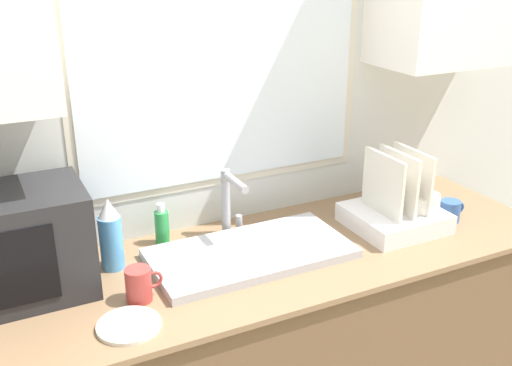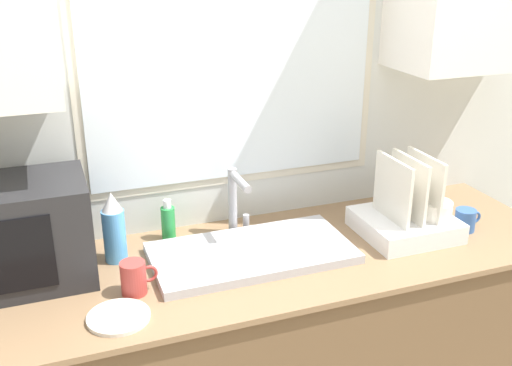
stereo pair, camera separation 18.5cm
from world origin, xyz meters
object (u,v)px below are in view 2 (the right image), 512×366
spray_bottle (114,228)px  soap_bottle (168,222)px  dish_rack (408,216)px  faucet (236,197)px  mug_near_sink (134,278)px  microwave (13,234)px

spray_bottle → soap_bottle: (0.20, 0.09, -0.05)m
dish_rack → soap_bottle: (-0.81, 0.26, -0.00)m
faucet → spray_bottle: 0.43m
faucet → mug_near_sink: 0.49m
dish_rack → spray_bottle: size_ratio=1.33×
soap_bottle → spray_bottle: bearing=-154.6°
microwave → faucet: bearing=5.2°
faucet → microwave: bearing=-174.8°
spray_bottle → microwave: bearing=-174.8°
soap_bottle → mug_near_sink: soap_bottle is taller
dish_rack → spray_bottle: dish_rack is taller
soap_bottle → mug_near_sink: 0.36m
faucet → dish_rack: 0.62m
spray_bottle → faucet: bearing=5.2°
soap_bottle → mug_near_sink: bearing=-118.5°
faucet → microwave: size_ratio=0.54×
faucet → soap_bottle: (-0.23, 0.05, -0.08)m
microwave → mug_near_sink: (0.32, -0.20, -0.11)m
dish_rack → mug_near_sink: size_ratio=2.86×
spray_bottle → mug_near_sink: bearing=-84.1°
spray_bottle → mug_near_sink: (0.02, -0.22, -0.06)m
faucet → mug_near_sink: bearing=-147.0°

